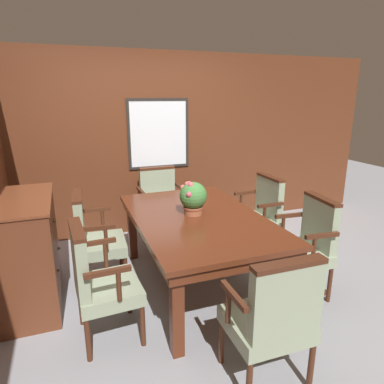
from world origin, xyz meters
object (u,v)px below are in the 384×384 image
Objects in this scene: chair_right_far at (260,213)px; chair_left_far at (93,236)px; sideboard_cabinet at (26,252)px; chair_right_near at (307,242)px; chair_left_near at (98,278)px; dining_table at (197,225)px; chair_head_near at (273,316)px; chair_head_far at (160,201)px; potted_plant at (193,197)px.

chair_left_far is at bearing -89.94° from chair_right_far.
sideboard_cabinet reaches higher than chair_right_far.
chair_right_near is 1.00× the size of chair_left_near.
dining_table is 1.99× the size of chair_left_near.
sideboard_cabinet is (-2.51, 0.73, -0.02)m from chair_right_near.
dining_table is 1.33m from chair_head_near.
chair_head_near is (1.01, -0.87, 0.00)m from chair_left_near.
chair_right_near is 1.00× the size of chair_right_far.
chair_head_far is at bearing 90.95° from dining_table.
potted_plant is 0.31× the size of sideboard_cabinet.
chair_right_near is at bearing -111.67° from chair_left_far.
chair_head_far is 2.02m from chair_left_near.
dining_table is 5.74× the size of potted_plant.
chair_left_near is 0.92m from sideboard_cabinet.
sideboard_cabinet is (-0.61, -0.14, -0.02)m from chair_left_far.
sideboard_cabinet reaches higher than dining_table.
dining_table is at bearing -110.09° from chair_right_near.
chair_head_far and chair_head_near have the same top height.
chair_right_near is 2.62m from sideboard_cabinet.
sideboard_cabinet reaches higher than chair_head_far.
chair_left_far reaches higher than dining_table.
chair_left_far is at bearing -109.04° from chair_right_near.
dining_table is 1.99× the size of chair_right_near.
chair_head_far is at bearing -43.36° from chair_left_far.
chair_head_near is at bearing -41.90° from chair_right_near.
chair_left_far and chair_head_near have the same top height.
sideboard_cabinet is at bearing -147.00° from chair_head_far.
potted_plant is at bearing -69.81° from chair_right_far.
chair_head_near is at bearing -90.22° from chair_head_far.
chair_head_near is 1.44m from potted_plant.
chair_right_near is 2.89× the size of potted_plant.
chair_right_far is (1.00, -0.87, 0.00)m from chair_head_far.
sideboard_cabinet reaches higher than chair_left_near.
chair_head_far is 0.90× the size of sideboard_cabinet.
potted_plant reaches higher than chair_right_near.
chair_right_near and chair_head_far have the same top height.
chair_right_near is 1.95m from chair_left_near.
chair_right_far is at bearing -68.69° from chair_left_near.
potted_plant is at bearing -65.27° from chair_left_near.
dining_table is at bearing -88.75° from chair_head_near.
chair_right_far is at bearing -117.87° from chair_head_near.
chair_left_far is 1.08m from potted_plant.
chair_head_far is at bearing -145.61° from chair_right_near.
chair_right_far is at bearing 3.80° from sideboard_cabinet.
chair_left_far is at bearing 13.14° from sideboard_cabinet.
chair_right_far is 1.00× the size of chair_left_near.
sideboard_cabinet reaches higher than chair_left_far.
chair_right_near reaches higher than dining_table.
sideboard_cabinet is at bearing 172.12° from potted_plant.
chair_head_far is 1.29m from chair_left_far.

